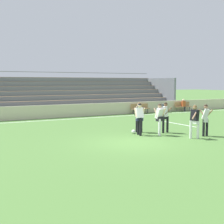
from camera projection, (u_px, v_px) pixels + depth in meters
name	position (u px, v px, depth m)	size (l,w,h in m)	color
ground_plane	(133.00, 143.00, 14.36)	(160.00, 160.00, 0.00)	#477033
field_line_sideline	(62.00, 120.00, 23.26)	(44.00, 0.12, 0.01)	white
field_line_penalty_mark	(174.00, 123.00, 21.19)	(0.12, 4.40, 0.01)	white
sideline_wall	(57.00, 111.00, 24.31)	(48.00, 0.16, 1.05)	beige
bleacher_stand	(76.00, 94.00, 28.40)	(19.43, 5.25, 3.84)	#897051
bench_near_wall_gap	(183.00, 106.00, 29.91)	(1.80, 0.40, 0.90)	#99754C
bench_far_right	(140.00, 108.00, 27.57)	(1.80, 0.40, 0.90)	#99754C
trash_bin	(164.00, 108.00, 28.57)	(0.49, 0.49, 0.82)	#3D424C
spectator_seated	(184.00, 104.00, 29.79)	(0.36, 0.42, 1.21)	#2D2D38
player_white_challenging	(160.00, 117.00, 16.25)	(0.45, 0.53, 1.69)	white
player_dark_wide_left	(139.00, 115.00, 17.22)	(0.45, 0.44, 1.70)	black
player_dark_pressing_high	(195.00, 119.00, 15.33)	(0.70, 0.46, 1.69)	white
player_white_wide_right	(139.00, 116.00, 16.28)	(0.54, 0.48, 1.70)	black
player_white_overlapping	(206.00, 117.00, 16.00)	(0.54, 0.67, 1.67)	black
player_white_deep_cover	(166.00, 115.00, 17.07)	(0.47, 0.71, 1.71)	black
soccer_ball	(133.00, 132.00, 16.88)	(0.22, 0.22, 0.22)	white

